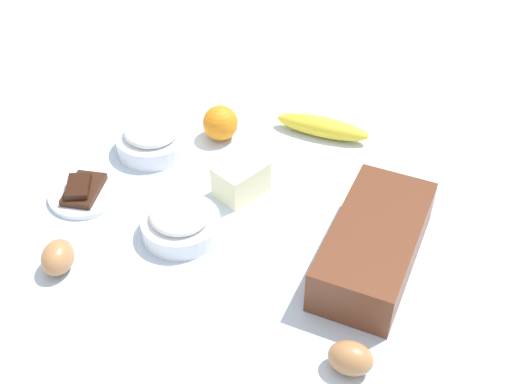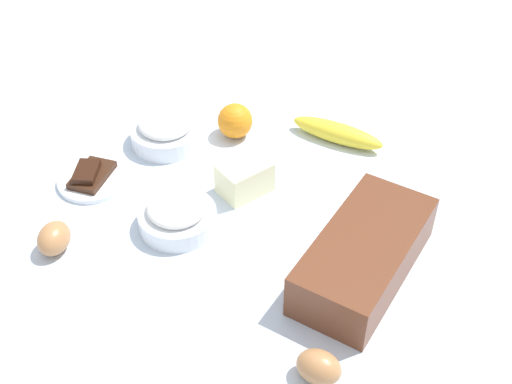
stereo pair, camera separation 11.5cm
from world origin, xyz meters
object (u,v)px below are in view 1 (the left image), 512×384
Objects in this scene: sugar_bowl at (152,138)px; egg_near_butter at (351,358)px; orange_fruit at (220,123)px; egg_beside_bowl at (58,257)px; banana at (322,127)px; butter_block at (241,179)px; loaf_pan at (374,243)px; flour_bowl at (180,222)px; chocolate_plate at (84,192)px.

egg_near_butter is (0.31, 0.51, -0.01)m from sugar_bowl.
egg_beside_bowl is (0.42, -0.07, -0.01)m from orange_fruit.
sugar_bowl is 2.19× the size of egg_near_butter.
banana is 0.58m from egg_beside_bowl.
sugar_bowl is 0.33m from egg_beside_bowl.
sugar_bowl is 0.21m from butter_block.
loaf_pan is 4.04× the size of orange_fruit.
flour_bowl is 1.90× the size of orange_fruit.
orange_fruit is at bearing -139.99° from butter_block.
egg_beside_bowl is at bearing -41.58° from flour_bowl.
orange_fruit reaches higher than butter_block.
orange_fruit reaches higher than egg_beside_bowl.
chocolate_plate is (0.13, -0.25, -0.02)m from butter_block.
loaf_pan is 0.35m from banana.
chocolate_plate is (-0.16, -0.07, -0.02)m from egg_beside_bowl.
flour_bowl is 2.09× the size of egg_near_butter.
loaf_pan reaches higher than flour_bowl.
banana is at bearing 117.49° from orange_fruit.
loaf_pan is 4.45× the size of egg_near_butter.
egg_near_butter is at bearing 58.77° from sugar_bowl.
loaf_pan is 0.52m from chocolate_plate.
orange_fruit is at bearing 133.17° from sugar_bowl.
butter_block is at bearing 117.97° from chocolate_plate.
egg_beside_bowl is (0.02, -0.48, 0.00)m from egg_near_butter.
loaf_pan is 0.43m from orange_fruit.
chocolate_plate is at bearing -41.71° from banana.
orange_fruit is 0.17m from butter_block.
orange_fruit is at bearing -62.51° from banana.
flour_bowl is 1.02× the size of chocolate_plate.
orange_fruit is (-0.09, 0.10, 0.01)m from sugar_bowl.
banana is at bearing 162.73° from flour_bowl.
sugar_bowl is 0.14m from orange_fruit.
loaf_pan reaches higher than chocolate_plate.
flour_bowl and butter_block have the same top height.
banana is at bearing 154.34° from egg_beside_bowl.
egg_beside_bowl is at bearing 23.76° from chocolate_plate.
egg_near_butter is at bearing 47.88° from butter_block.
loaf_pan is 2.13× the size of flour_bowl.
orange_fruit is (-0.20, -0.38, -0.01)m from loaf_pan.
flour_bowl is 0.15m from butter_block.
chocolate_plate is at bearing -12.81° from sugar_bowl.
loaf_pan is at bearing 97.44° from chocolate_plate.
egg_near_butter is 0.49× the size of chocolate_plate.
flour_bowl reaches higher than egg_near_butter.
banana is 1.46× the size of chocolate_plate.
banana is 2.11× the size of butter_block.
egg_near_butter reaches higher than chocolate_plate.
egg_beside_bowl is at bearing -25.66° from banana.
butter_block reaches higher than egg_beside_bowl.
sugar_bowl is at bearing -56.20° from banana.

